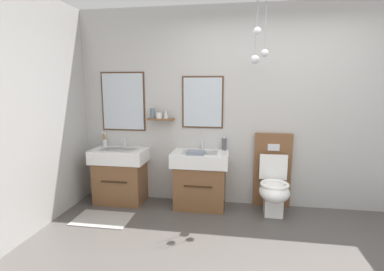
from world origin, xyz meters
The scene contains 10 objects.
wall_back centered at (-0.02, 1.69, 1.32)m, with size 5.44×0.55×2.64m.
bath_mat centered at (-2.02, 0.84, 0.01)m, with size 0.68×0.44×0.01m, color #9E9993.
vanity_sink_left centered at (-2.02, 1.43, 0.40)m, with size 0.74×0.48×0.75m.
tap_on_left_sink centered at (-2.02, 1.61, 0.82)m, with size 0.03×0.13×0.11m.
vanity_sink_right centered at (-0.90, 1.43, 0.40)m, with size 0.74×0.48×0.75m.
tap_on_right_sink centered at (-0.90, 1.61, 0.82)m, with size 0.03×0.13×0.11m.
toilet centered at (0.05, 1.44, 0.38)m, with size 0.48×0.62×1.00m.
toothbrush_cup centered at (-2.31, 1.60, 0.81)m, with size 0.07×0.07×0.21m.
soap_dispenser centered at (-0.60, 1.61, 0.84)m, with size 0.06×0.06×0.19m.
folded_hand_towel centered at (-0.94, 1.29, 0.78)m, with size 0.22×0.16×0.04m, color gray.
Camera 1 is at (-0.40, -2.31, 1.62)m, focal length 27.56 mm.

